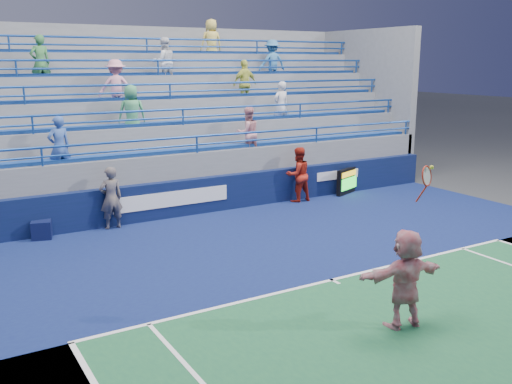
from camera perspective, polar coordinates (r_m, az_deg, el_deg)
ground at (r=12.40m, az=7.60°, el=-8.80°), size 120.00×120.00×0.00m
sponsor_wall at (r=17.56m, az=-5.52°, el=-0.35°), size 18.00×0.32×1.10m
bleacher_stand at (r=20.79m, az=-10.06°, el=4.38°), size 18.00×5.60×6.13m
serve_speed_board at (r=20.32m, az=9.17°, el=1.10°), size 1.28×0.63×0.92m
judge_chair at (r=16.04m, az=-20.66°, el=-3.42°), size 0.61×0.62×0.88m
tennis_player at (r=10.32m, az=14.73°, el=-8.36°), size 1.71×0.77×2.86m
line_judge at (r=16.24m, az=-14.30°, el=-0.59°), size 0.67×0.46×1.77m
ball_girl at (r=18.89m, az=4.22°, el=1.74°), size 0.90×0.70×1.83m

